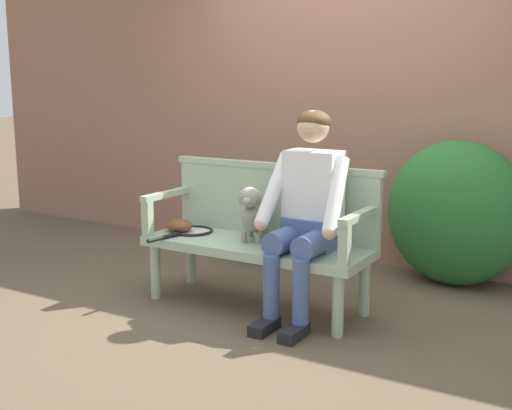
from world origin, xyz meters
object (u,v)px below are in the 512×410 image
dog_on_bench (253,213)px  tennis_racket (190,231)px  person_seated (307,208)px  baseball_glove (179,225)px  garden_bench (256,251)px

dog_on_bench → tennis_racket: size_ratio=0.66×
person_seated → baseball_glove: size_ratio=5.96×
tennis_racket → baseball_glove: 0.09m
person_seated → tennis_racket: person_seated is taller
tennis_racket → dog_on_bench: bearing=2.5°
baseball_glove → dog_on_bench: bearing=20.7°
person_seated → dog_on_bench: size_ratio=3.47×
garden_bench → tennis_racket: 0.54m
garden_bench → person_seated: bearing=-2.6°
tennis_racket → baseball_glove: bearing=-175.6°
tennis_racket → baseball_glove: baseball_glove is taller
dog_on_bench → baseball_glove: size_ratio=1.72×
dog_on_bench → tennis_racket: (-0.50, -0.02, -0.18)m
dog_on_bench → garden_bench: bearing=-28.9°
garden_bench → dog_on_bench: bearing=151.1°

